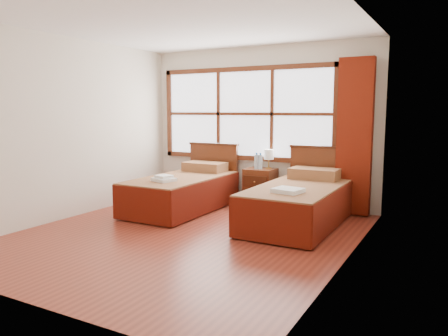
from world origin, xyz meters
The scene contains 15 objects.
floor centered at (0.00, 0.00, 0.00)m, with size 4.50×4.50×0.00m, color maroon.
ceiling centered at (0.00, 0.00, 2.60)m, with size 4.50×4.50×0.00m, color white.
wall_back centered at (0.00, 2.25, 1.30)m, with size 4.00×4.00×0.00m, color silver.
wall_left centered at (-2.00, 0.00, 1.30)m, with size 4.50×4.50×0.00m, color silver.
wall_right centered at (2.00, 0.00, 1.30)m, with size 4.50×4.50×0.00m, color silver.
window centered at (-0.25, 2.21, 1.50)m, with size 3.16×0.06×1.56m.
curtain centered at (1.60, 2.11, 1.17)m, with size 0.50×0.16×2.30m, color maroon.
bed_left centered at (-0.82, 1.20, 0.30)m, with size 1.02×2.04×0.99m.
bed_right centered at (1.09, 1.20, 0.31)m, with size 1.05×2.07×1.02m.
nightstand centered at (0.15, 1.99, 0.31)m, with size 0.46×0.46×0.62m.
towels_left centered at (-0.80, 0.66, 0.57)m, with size 0.36×0.34×0.09m.
towels_right centered at (1.12, 0.63, 0.57)m, with size 0.39×0.35×0.05m.
lamp centered at (0.25, 2.09, 0.84)m, with size 0.16×0.16×0.31m.
bottle_near centered at (0.09, 1.96, 0.74)m, with size 0.07×0.07×0.27m.
bottle_far centered at (0.16, 1.96, 0.74)m, with size 0.07×0.07×0.26m.
Camera 1 is at (2.99, -4.44, 1.56)m, focal length 35.00 mm.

